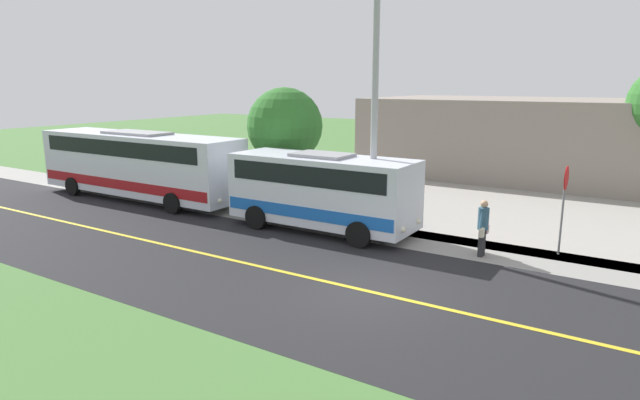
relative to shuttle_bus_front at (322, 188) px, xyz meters
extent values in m
plane|color=#477238|center=(4.47, 4.29, -1.60)|extent=(120.00, 120.00, 0.00)
cube|color=black|center=(4.47, 4.29, -1.59)|extent=(8.00, 100.00, 0.01)
cube|color=gray|center=(-0.73, 4.29, -1.59)|extent=(2.40, 100.00, 0.01)
cube|color=#9E9991|center=(-7.93, 7.29, -1.59)|extent=(14.00, 36.00, 0.01)
cube|color=gold|center=(4.47, 4.29, -1.59)|extent=(0.16, 100.00, 0.00)
cube|color=silver|center=(0.00, 0.00, -0.03)|extent=(2.35, 7.06, 2.43)
cube|color=blue|center=(0.00, 0.00, -0.70)|extent=(2.39, 6.92, 0.44)
cube|color=black|center=(0.00, 0.00, 0.64)|extent=(2.39, 6.36, 0.70)
cube|color=gray|center=(0.00, 0.00, 1.25)|extent=(1.41, 2.12, 0.12)
cylinder|color=black|center=(-1.17, 2.19, -1.15)|extent=(0.25, 0.90, 0.90)
cylinder|color=black|center=(1.17, 2.19, -1.15)|extent=(0.25, 0.90, 0.90)
cylinder|color=black|center=(-1.17, -2.19, -1.15)|extent=(0.25, 0.90, 0.90)
cylinder|color=black|center=(1.17, -2.19, -1.15)|extent=(0.25, 0.90, 0.90)
sphere|color=#F2EACC|center=(-0.65, 3.55, -0.90)|extent=(0.20, 0.20, 0.20)
sphere|color=#F2EACC|center=(0.65, 3.55, -0.90)|extent=(0.20, 0.20, 0.20)
cube|color=silver|center=(-0.06, -10.19, 0.12)|extent=(2.46, 11.24, 2.73)
cube|color=maroon|center=(-0.06, -10.19, -0.70)|extent=(2.50, 11.02, 0.44)
cube|color=black|center=(-0.06, -10.19, 0.93)|extent=(2.50, 10.12, 0.70)
cube|color=gray|center=(-0.06, -10.19, 1.54)|extent=(1.48, 3.37, 0.12)
cylinder|color=black|center=(-1.29, -6.71, -1.15)|extent=(0.25, 0.90, 0.90)
cylinder|color=black|center=(1.17, -6.71, -1.15)|extent=(0.25, 0.90, 0.90)
cylinder|color=black|center=(-1.29, -13.68, -1.15)|extent=(0.25, 0.90, 0.90)
cylinder|color=black|center=(1.17, -13.68, -1.15)|extent=(0.25, 0.90, 0.90)
sphere|color=#F2EACC|center=(-0.73, -4.55, -0.90)|extent=(0.20, 0.20, 0.20)
sphere|color=#F2EACC|center=(0.62, -4.55, -0.90)|extent=(0.20, 0.20, 0.20)
cylinder|color=#262628|center=(-0.23, 5.93, -1.15)|extent=(0.18, 0.18, 0.88)
cylinder|color=#262628|center=(-0.03, 5.93, -1.15)|extent=(0.18, 0.18, 0.88)
cylinder|color=#335972|center=(-0.13, 5.93, -0.36)|extent=(0.34, 0.34, 0.70)
sphere|color=tan|center=(-0.13, 5.93, 0.11)|extent=(0.24, 0.24, 0.24)
cylinder|color=#335972|center=(-0.31, 5.93, -0.33)|extent=(0.29, 0.10, 0.63)
cube|color=beige|center=(-0.39, 5.98, -0.76)|extent=(0.20, 0.12, 0.28)
cylinder|color=#335972|center=(0.05, 5.93, -0.33)|extent=(0.29, 0.10, 0.63)
cube|color=beige|center=(0.13, 5.98, -0.76)|extent=(0.20, 0.12, 0.28)
cylinder|color=slate|center=(-1.63, 7.99, -0.50)|extent=(0.07, 0.07, 2.20)
cylinder|color=red|center=(-1.63, 8.01, 0.90)|extent=(0.76, 0.03, 0.76)
cylinder|color=#9E9EA3|center=(-0.53, 1.83, 2.67)|extent=(0.24, 0.24, 8.53)
cylinder|color=#4C3826|center=(-2.93, -3.80, -0.45)|extent=(0.36, 0.36, 2.29)
sphere|color=#2D6B28|center=(-2.93, -3.80, 1.95)|extent=(3.36, 3.36, 3.36)
cube|color=gray|center=(-16.93, 4.06, 0.65)|extent=(10.00, 18.48, 4.49)
camera|label=1|loc=(16.49, 10.39, 3.83)|focal=30.23mm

